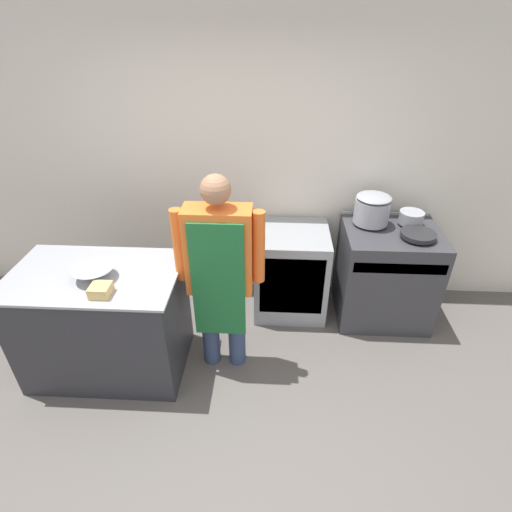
{
  "coord_description": "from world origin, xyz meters",
  "views": [
    {
      "loc": [
        0.25,
        -1.58,
        2.59
      ],
      "look_at": [
        0.11,
        1.08,
        0.92
      ],
      "focal_mm": 28.0,
      "sensor_mm": 36.0,
      "label": 1
    }
  ],
  "objects": [
    {
      "name": "person_cook",
      "position": [
        -0.15,
        0.85,
        0.96
      ],
      "size": [
        0.66,
        0.24,
        1.67
      ],
      "color": "#38476B",
      "rests_on": "ground_plane"
    },
    {
      "name": "ground_plane",
      "position": [
        0.0,
        0.0,
        0.0
      ],
      "size": [
        14.0,
        14.0,
        0.0
      ],
      "primitive_type": "plane",
      "color": "#5B5651"
    },
    {
      "name": "stove",
      "position": [
        1.3,
        1.57,
        0.46
      ],
      "size": [
        0.84,
        0.7,
        0.94
      ],
      "color": "#38383D",
      "rests_on": "ground_plane"
    },
    {
      "name": "fridge_unit",
      "position": [
        0.41,
        1.62,
        0.42
      ],
      "size": [
        0.68,
        0.65,
        0.85
      ],
      "color": "#93999E",
      "rests_on": "ground_plane"
    },
    {
      "name": "saute_pan",
      "position": [
        1.46,
        1.45,
        0.96
      ],
      "size": [
        0.29,
        0.29,
        0.04
      ],
      "color": "#262628",
      "rests_on": "stove"
    },
    {
      "name": "mixing_bowl",
      "position": [
        -1.04,
        0.72,
        0.97
      ],
      "size": [
        0.3,
        0.3,
        0.09
      ],
      "color": "#9EA0A8",
      "rests_on": "prep_counter"
    },
    {
      "name": "wall_back",
      "position": [
        0.0,
        2.0,
        1.35
      ],
      "size": [
        8.0,
        0.05,
        2.7
      ],
      "color": "silver",
      "rests_on": "ground_plane"
    },
    {
      "name": "sauce_pot",
      "position": [
        1.46,
        1.69,
        0.99
      ],
      "size": [
        0.22,
        0.22,
        0.11
      ],
      "color": "#9EA0A8",
      "rests_on": "stove"
    },
    {
      "name": "plastic_tub",
      "position": [
        -0.92,
        0.53,
        0.96
      ],
      "size": [
        0.14,
        0.14,
        0.08
      ],
      "color": "#D8B266",
      "rests_on": "prep_counter"
    },
    {
      "name": "stock_pot",
      "position": [
        1.11,
        1.69,
        1.07
      ],
      "size": [
        0.31,
        0.31,
        0.27
      ],
      "color": "#9EA0A8",
      "rests_on": "stove"
    },
    {
      "name": "prep_counter",
      "position": [
        -1.08,
        0.77,
        0.46
      ],
      "size": [
        1.26,
        0.78,
        0.92
      ],
      "color": "#2D2D33",
      "rests_on": "ground_plane"
    }
  ]
}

